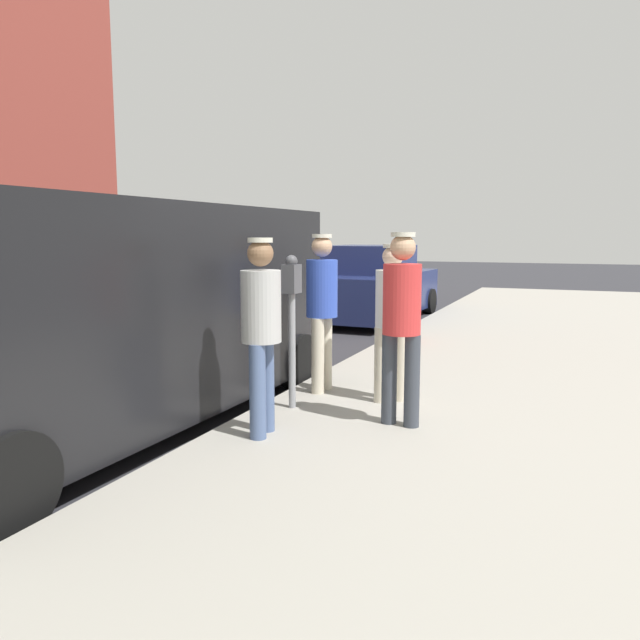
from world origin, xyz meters
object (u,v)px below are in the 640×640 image
Objects in this scene: pedestrian_in_blue at (322,302)px; pedestrian_in_white at (392,313)px; fire_hydrant at (411,316)px; pedestrian_in_gray at (261,324)px; pedestrian_in_red at (402,316)px; parked_van at (116,309)px; parked_sedan_ahead at (371,286)px; parking_meter_near at (292,305)px.

pedestrian_in_blue is 0.84m from pedestrian_in_white.
pedestrian_in_blue is 3.65m from fire_hydrant.
pedestrian_in_blue is (-0.11, 1.61, 0.02)m from pedestrian_in_gray.
pedestrian_in_white is (-0.31, 0.76, -0.07)m from pedestrian_in_red.
pedestrian_in_white is at bearing 112.00° from pedestrian_in_red.
parked_van is 5.38m from fire_hydrant.
pedestrian_in_blue is at bearing -91.34° from fire_hydrant.
pedestrian_in_blue is at bearing 44.80° from parked_van.
parked_sedan_ahead is (-1.75, 8.45, -0.37)m from pedestrian_in_gray.
pedestrian_in_gray is at bearing -78.28° from parked_sedan_ahead.
parking_meter_near is 0.88× the size of pedestrian_in_red.
pedestrian_in_gray is at bearing -115.74° from pedestrian_in_white.
parked_van is 8.36m from parked_sedan_ahead.
pedestrian_in_white reaches higher than fire_hydrant.
fire_hydrant is at bearing 88.66° from pedestrian_in_blue.
pedestrian_in_gray is 1.61m from pedestrian_in_blue.
pedestrian_in_blue reaches higher than parked_sedan_ahead.
parked_van reaches higher than pedestrian_in_gray.
pedestrian_in_blue is 1.43m from pedestrian_in_red.
pedestrian_in_red is 0.39× the size of parked_sedan_ahead.
pedestrian_in_blue is 7.05m from parked_sedan_ahead.
fire_hydrant is (-1.04, 4.48, -0.58)m from pedestrian_in_red.
pedestrian_in_white is (0.82, -0.12, -0.07)m from pedestrian_in_blue.
pedestrian_in_white is 0.36× the size of parked_sedan_ahead.
parked_sedan_ahead is (-1.65, 6.84, -0.39)m from pedestrian_in_blue.
parked_sedan_ahead is (-0.13, 8.35, -0.41)m from parked_van.
parked_sedan_ahead is 3.68m from fire_hydrant.
parked_sedan_ahead is at bearing 101.72° from pedestrian_in_gray.
pedestrian_in_gray is 0.38× the size of parked_sedan_ahead.
parking_meter_near is 0.88m from pedestrian_in_gray.
parking_meter_near is at bearing 98.05° from pedestrian_in_gray.
fire_hydrant is at bearing 101.22° from pedestrian_in_white.
pedestrian_in_blue is (0.02, 0.74, -0.04)m from parking_meter_near.
pedestrian_in_white is at bearing -70.48° from parked_sedan_ahead.
pedestrian_in_gray is 1.63m from parked_van.
parked_sedan_ahead is at bearing 109.77° from pedestrian_in_red.
pedestrian_in_blue is at bearing 171.42° from pedestrian_in_white.
pedestrian_in_white is at bearing -8.58° from pedestrian_in_blue.
parking_meter_near is at bearing -91.20° from pedestrian_in_blue.
parked_sedan_ahead is at bearing 103.52° from pedestrian_in_blue.
parked_van is at bearing -107.39° from fire_hydrant.
parked_van is at bearing -149.45° from pedestrian_in_white.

